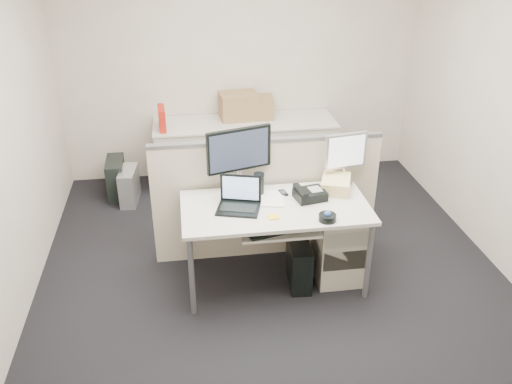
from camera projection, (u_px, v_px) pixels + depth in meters
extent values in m
cube|color=black|center=(274.00, 281.00, 4.66)|extent=(4.00, 4.50, 0.01)
cube|color=#B9AFA0|center=(241.00, 60.00, 6.01)|extent=(4.00, 0.02, 2.70)
cube|color=#B9AFA0|center=(383.00, 348.00, 2.06)|extent=(4.00, 0.02, 2.70)
cube|color=silver|center=(275.00, 208.00, 4.33)|extent=(1.50, 0.75, 0.03)
cylinder|color=slate|center=(192.00, 277.00, 4.12)|extent=(0.04, 0.04, 0.70)
cylinder|color=slate|center=(189.00, 232.00, 4.69)|extent=(0.04, 0.04, 0.70)
cylinder|color=slate|center=(369.00, 261.00, 4.30)|extent=(0.04, 0.04, 0.70)
cylinder|color=slate|center=(345.00, 220.00, 4.87)|extent=(0.04, 0.04, 0.70)
cube|color=silver|center=(279.00, 229.00, 4.21)|extent=(0.62, 0.32, 0.02)
cube|color=#B7B0A0|center=(337.00, 240.00, 4.62)|extent=(0.40, 0.55, 0.65)
cube|color=beige|center=(266.00, 200.00, 4.79)|extent=(2.00, 0.06, 1.10)
cube|color=#B7B0A0|center=(245.00, 153.00, 6.18)|extent=(2.00, 0.60, 0.72)
cube|color=black|center=(239.00, 160.00, 4.44)|extent=(0.59, 0.36, 0.55)
cube|color=#B7B7BC|center=(345.00, 159.00, 4.58)|extent=(0.39, 0.24, 0.45)
cube|color=black|center=(238.00, 196.00, 4.21)|extent=(0.38, 0.33, 0.25)
cylinder|color=black|center=(327.00, 217.00, 4.11)|extent=(0.13, 0.13, 0.05)
cube|color=black|center=(310.00, 195.00, 4.41)|extent=(0.27, 0.24, 0.08)
cube|color=white|center=(271.00, 198.00, 4.42)|extent=(0.28, 0.32, 0.01)
cube|color=yellow|center=(273.00, 217.00, 4.15)|extent=(0.08, 0.08, 0.01)
cylinder|color=black|center=(259.00, 185.00, 4.46)|extent=(0.10, 0.10, 0.18)
ellipsoid|color=#FBF14E|center=(307.00, 196.00, 4.43)|extent=(0.16, 0.12, 0.04)
cube|color=black|center=(283.00, 193.00, 4.50)|extent=(0.07, 0.11, 0.01)
cube|color=#D8C586|center=(336.00, 184.00, 4.54)|extent=(0.32, 0.36, 0.11)
cube|color=black|center=(274.00, 230.00, 4.16)|extent=(0.45, 0.25, 0.02)
cube|color=black|center=(299.00, 263.00, 4.55)|extent=(0.20, 0.43, 0.39)
cube|color=black|center=(116.00, 178.00, 5.96)|extent=(0.19, 0.45, 0.42)
cube|color=#B7B7BC|center=(129.00, 186.00, 5.83)|extent=(0.21, 0.42, 0.38)
cube|color=#8C6D4D|center=(239.00, 107.00, 6.04)|extent=(0.44, 0.35, 0.31)
cube|color=#8C6D4D|center=(257.00, 108.00, 6.08)|extent=(0.38, 0.30, 0.26)
cube|color=red|center=(162.00, 119.00, 5.75)|extent=(0.09, 0.29, 0.26)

